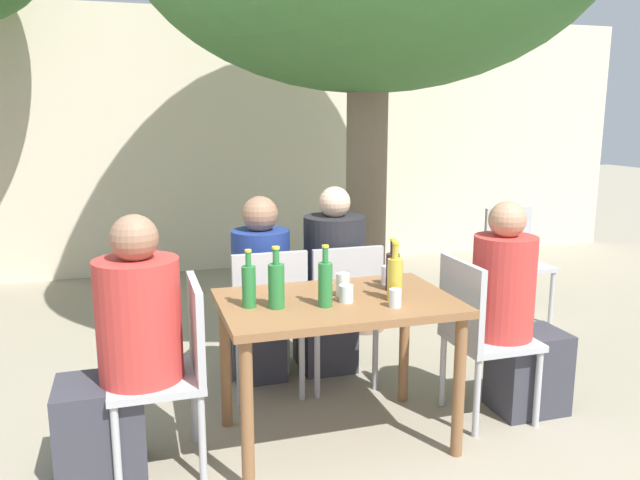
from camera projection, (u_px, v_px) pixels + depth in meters
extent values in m
plane|color=gray|center=(336.00, 439.00, 3.33)|extent=(30.00, 30.00, 0.00)
cube|color=beige|center=(221.00, 143.00, 6.80)|extent=(10.00, 0.08, 2.80)
cylinder|color=#7A6651|center=(366.00, 204.00, 4.84)|extent=(0.31, 0.31, 2.03)
cube|color=brown|center=(337.00, 303.00, 3.18)|extent=(1.19, 0.77, 0.04)
cylinder|color=brown|center=(247.00, 417.00, 2.80)|extent=(0.06, 0.06, 0.74)
cylinder|color=brown|center=(459.00, 387.00, 3.11)|extent=(0.06, 0.06, 0.74)
cylinder|color=brown|center=(225.00, 363.00, 3.41)|extent=(0.06, 0.06, 0.74)
cylinder|color=brown|center=(404.00, 342.00, 3.72)|extent=(0.06, 0.06, 0.74)
cube|color=#B2B2B7|center=(156.00, 379.00, 2.98)|extent=(0.44, 0.44, 0.04)
cube|color=#B2B2B7|center=(196.00, 327.00, 2.99)|extent=(0.04, 0.44, 0.45)
cylinder|color=#B2B2B7|center=(118.00, 413.00, 3.15)|extent=(0.04, 0.04, 0.44)
cylinder|color=#B2B2B7|center=(117.00, 451.00, 2.79)|extent=(0.04, 0.04, 0.44)
cylinder|color=#B2B2B7|center=(194.00, 403.00, 3.26)|extent=(0.04, 0.04, 0.44)
cylinder|color=#B2B2B7|center=(202.00, 438.00, 2.90)|extent=(0.04, 0.04, 0.44)
cube|color=#B2B2B7|center=(491.00, 340.00, 3.50)|extent=(0.44, 0.44, 0.04)
cube|color=#B2B2B7|center=(461.00, 301.00, 3.40)|extent=(0.04, 0.44, 0.45)
cylinder|color=#B2B2B7|center=(538.00, 389.00, 3.43)|extent=(0.04, 0.04, 0.44)
cylinder|color=#B2B2B7|center=(499.00, 363.00, 3.78)|extent=(0.04, 0.04, 0.44)
cylinder|color=#B2B2B7|center=(477.00, 398.00, 3.32)|extent=(0.04, 0.04, 0.44)
cylinder|color=#B2B2B7|center=(443.00, 371.00, 3.67)|extent=(0.04, 0.04, 0.44)
cube|color=#B2B2B7|center=(264.00, 320.00, 3.84)|extent=(0.44, 0.44, 0.04)
cube|color=#B2B2B7|center=(270.00, 291.00, 3.60)|extent=(0.44, 0.04, 0.45)
cylinder|color=#B2B2B7|center=(287.00, 343.00, 4.11)|extent=(0.04, 0.04, 0.44)
cylinder|color=#B2B2B7|center=(229.00, 349.00, 4.01)|extent=(0.04, 0.04, 0.44)
cylinder|color=#B2B2B7|center=(302.00, 365.00, 3.76)|extent=(0.04, 0.04, 0.44)
cylinder|color=#B2B2B7|center=(240.00, 372.00, 3.65)|extent=(0.04, 0.04, 0.44)
cube|color=#B2B2B7|center=(337.00, 313.00, 3.97)|extent=(0.44, 0.44, 0.04)
cube|color=#B2B2B7|center=(348.00, 285.00, 3.74)|extent=(0.44, 0.04, 0.45)
cylinder|color=#B2B2B7|center=(354.00, 336.00, 4.25)|extent=(0.04, 0.04, 0.44)
cylinder|color=#B2B2B7|center=(301.00, 342.00, 4.14)|extent=(0.04, 0.04, 0.44)
cylinder|color=#B2B2B7|center=(375.00, 356.00, 3.89)|extent=(0.04, 0.04, 0.44)
cylinder|color=#B2B2B7|center=(317.00, 363.00, 3.79)|extent=(0.04, 0.04, 0.44)
cube|color=#B2B2B7|center=(520.00, 266.00, 5.21)|extent=(0.44, 0.44, 0.04)
cube|color=#B2B2B7|center=(508.00, 233.00, 5.34)|extent=(0.44, 0.04, 0.45)
cylinder|color=#B2B2B7|center=(511.00, 302.00, 5.02)|extent=(0.04, 0.04, 0.44)
cylinder|color=#B2B2B7|center=(551.00, 298.00, 5.13)|extent=(0.04, 0.04, 0.44)
cylinder|color=#B2B2B7|center=(486.00, 290.00, 5.38)|extent=(0.04, 0.04, 0.44)
cylinder|color=#B2B2B7|center=(524.00, 286.00, 5.48)|extent=(0.04, 0.04, 0.44)
cube|color=#383842|center=(101.00, 430.00, 2.95)|extent=(0.40, 0.35, 0.48)
cylinder|color=#C63833|center=(139.00, 319.00, 2.90)|extent=(0.39, 0.39, 0.58)
sphere|color=#936B51|center=(134.00, 238.00, 2.83)|extent=(0.22, 0.22, 0.22)
cube|color=#383842|center=(528.00, 371.00, 3.62)|extent=(0.40, 0.31, 0.48)
cylinder|color=#C63833|center=(503.00, 287.00, 3.46)|extent=(0.35, 0.35, 0.57)
sphere|color=tan|center=(507.00, 220.00, 3.38)|extent=(0.20, 0.20, 0.20)
cube|color=#383842|center=(256.00, 340.00, 4.12)|extent=(0.32, 0.40, 0.48)
cylinder|color=navy|center=(261.00, 273.00, 3.83)|extent=(0.36, 0.36, 0.54)
sphere|color=#936B51|center=(260.00, 214.00, 3.76)|extent=(0.22, 0.22, 0.22)
cube|color=#383842|center=(325.00, 333.00, 4.26)|extent=(0.35, 0.40, 0.48)
cylinder|color=#232328|center=(334.00, 263.00, 3.96)|extent=(0.39, 0.39, 0.60)
sphere|color=beige|center=(335.00, 202.00, 3.89)|extent=(0.20, 0.20, 0.20)
cylinder|color=gold|center=(395.00, 280.00, 3.14)|extent=(0.08, 0.08, 0.22)
cylinder|color=gold|center=(396.00, 252.00, 3.11)|extent=(0.03, 0.03, 0.08)
cylinder|color=gold|center=(396.00, 243.00, 3.10)|extent=(0.04, 0.04, 0.01)
cylinder|color=#287A38|center=(325.00, 285.00, 3.04)|extent=(0.07, 0.07, 0.22)
cylinder|color=#287A38|center=(325.00, 255.00, 3.01)|extent=(0.03, 0.03, 0.08)
cylinder|color=gold|center=(325.00, 246.00, 3.00)|extent=(0.03, 0.03, 0.01)
cylinder|color=#287A38|center=(249.00, 287.00, 3.03)|extent=(0.07, 0.07, 0.20)
cylinder|color=#287A38|center=(248.00, 259.00, 3.00)|extent=(0.03, 0.03, 0.07)
cylinder|color=gold|center=(248.00, 251.00, 3.00)|extent=(0.03, 0.03, 0.01)
cylinder|color=#331923|center=(392.00, 272.00, 3.32)|extent=(0.07, 0.07, 0.20)
cylinder|color=#331923|center=(393.00, 247.00, 3.30)|extent=(0.03, 0.03, 0.07)
cylinder|color=gold|center=(393.00, 240.00, 3.29)|extent=(0.03, 0.03, 0.01)
cylinder|color=#287A38|center=(276.00, 286.00, 3.01)|extent=(0.08, 0.08, 0.22)
cylinder|color=#287A38|center=(276.00, 257.00, 2.99)|extent=(0.03, 0.03, 0.08)
cylinder|color=gold|center=(276.00, 248.00, 2.98)|extent=(0.04, 0.04, 0.01)
cylinder|color=silver|center=(395.00, 298.00, 3.04)|extent=(0.06, 0.06, 0.09)
cylinder|color=silver|center=(343.00, 285.00, 3.21)|extent=(0.07, 0.07, 0.12)
cylinder|color=silver|center=(346.00, 294.00, 3.12)|extent=(0.07, 0.07, 0.09)
cylinder|color=white|center=(387.00, 275.00, 3.46)|extent=(0.07, 0.07, 0.10)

